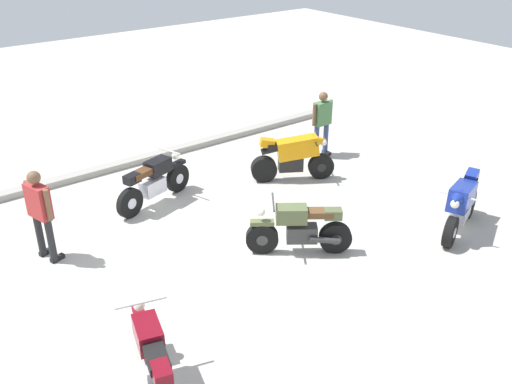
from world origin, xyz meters
The scene contains 9 objects.
ground_plane centered at (0.00, 0.00, 0.00)m, with size 40.00×40.00×0.00m, color #B7B2A8.
curb_edge centered at (0.00, 4.60, 0.07)m, with size 14.00×0.30×0.15m, color #9C978F.
motorcycle_maroon_cruiser centered at (-2.48, -2.32, 0.52)m, with size 0.88×2.05×1.09m.
motorcycle_black_cruiser centered at (0.05, 2.40, 0.52)m, with size 2.03×0.86×1.09m.
motorcycle_blue_sportbike centered at (4.27, -2.23, 0.59)m, with size 1.89×0.97×1.14m.
motorcycle_olive_vintage centered at (1.26, -0.93, 0.49)m, with size 1.67×1.28×1.07m.
motorcycle_orange_sportbike centered at (3.21, 1.53, 0.59)m, with size 1.78×1.16×1.14m.
person_in_red_shirt centered at (-2.52, 1.67, 1.01)m, with size 0.41×0.67×1.75m.
person_in_green_shirt centered at (4.72, 2.22, 0.95)m, with size 0.65×0.31×1.67m.
Camera 1 is at (-4.80, -7.59, 5.77)m, focal length 40.01 mm.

